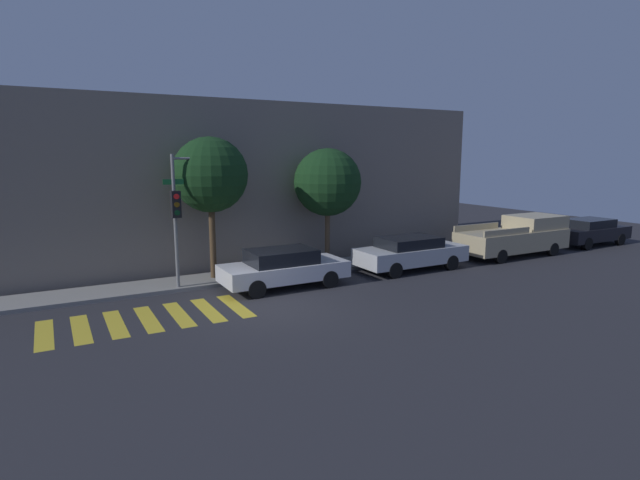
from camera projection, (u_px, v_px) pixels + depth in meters
ground_plane at (270, 309)px, 15.38m from camera, size 60.00×60.00×0.00m
sidewalk at (228, 278)px, 18.94m from camera, size 26.00×1.86×0.14m
building_row at (194, 184)px, 22.11m from camera, size 26.00×6.00×6.86m
crosswalk at (148, 319)px, 14.41m from camera, size 5.74×2.60×0.00m
traffic_light_pole at (191, 197)px, 17.05m from camera, size 2.71×0.56×4.72m
sedan_near_corner at (283, 267)px, 17.74m from camera, size 4.48×1.87×1.39m
sedan_middle at (410, 252)px, 20.46m from camera, size 4.67×1.87×1.38m
pickup_truck at (517, 236)px, 23.43m from camera, size 5.59×2.06×1.83m
sedan_far_end at (590, 231)px, 26.10m from camera, size 4.48×1.82×1.39m
tree_near_corner at (210, 175)px, 18.12m from camera, size 2.75×2.75×5.35m
tree_midblock at (328, 183)px, 20.52m from camera, size 2.79×2.79×4.97m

